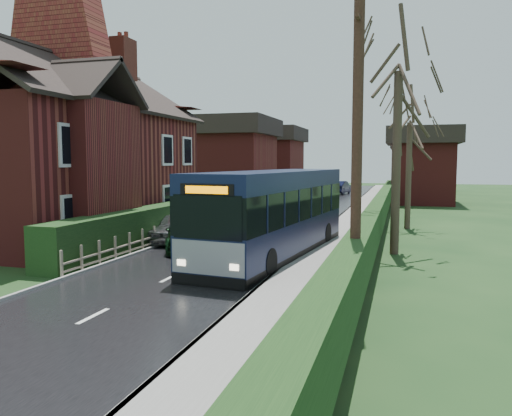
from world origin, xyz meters
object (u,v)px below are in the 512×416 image
(car_silver, at_px, (178,227))
(bus_stop_sign, at_px, (297,215))
(car_green, at_px, (188,233))
(brick_house, at_px, (65,146))
(bus, at_px, (274,214))
(telegraph_pole, at_px, (357,157))

(car_silver, xyz_separation_m, bus_stop_sign, (6.00, -2.60, 0.98))
(car_green, bearing_deg, brick_house, 140.97)
(car_silver, distance_m, car_green, 1.95)
(brick_house, relative_size, car_green, 3.27)
(bus, bearing_deg, telegraph_pole, -53.82)
(brick_house, distance_m, bus, 11.50)
(car_silver, bearing_deg, bus_stop_sign, -21.48)
(brick_house, xyz_separation_m, bus, (10.93, -2.29, -2.76))
(bus, bearing_deg, car_green, 179.00)
(car_silver, xyz_separation_m, car_green, (1.20, -1.54, -0.03))
(bus, relative_size, bus_stop_sign, 4.36)
(car_silver, bearing_deg, telegraph_pole, -42.55)
(bus, xyz_separation_m, telegraph_pole, (3.60, -6.38, 2.11))
(car_silver, bearing_deg, brick_house, 179.67)
(brick_house, distance_m, car_green, 8.24)
(bus_stop_sign, bearing_deg, bus, 149.06)
(car_silver, bearing_deg, car_green, -50.21)
(bus_stop_sign, bearing_deg, telegraph_pole, -68.77)
(brick_house, bearing_deg, telegraph_pole, -30.82)
(brick_house, relative_size, car_silver, 3.68)
(car_green, xyz_separation_m, bus_stop_sign, (4.80, -1.05, 1.01))
(bus, relative_size, telegraph_pole, 1.49)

